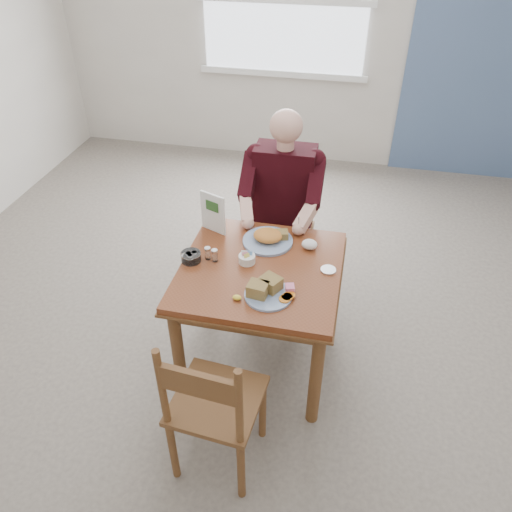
% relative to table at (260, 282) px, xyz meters
% --- Properties ---
extents(floor, '(6.00, 6.00, 0.00)m').
position_rel_table_xyz_m(floor, '(0.00, 0.00, -0.64)').
color(floor, '#5E534C').
rests_on(floor, ground).
extents(wall_back, '(5.50, 0.00, 5.50)m').
position_rel_table_xyz_m(wall_back, '(0.00, 3.00, 0.76)').
color(wall_back, silver).
rests_on(wall_back, ground).
extents(accent_panel, '(1.60, 0.02, 2.80)m').
position_rel_table_xyz_m(accent_panel, '(1.60, 2.98, 0.76)').
color(accent_panel, '#4C648E').
rests_on(accent_panel, ground).
extents(lemon_wedge, '(0.06, 0.05, 0.03)m').
position_rel_table_xyz_m(lemon_wedge, '(-0.06, -0.29, 0.13)').
color(lemon_wedge, yellow).
rests_on(lemon_wedge, table).
extents(napkin, '(0.11, 0.10, 0.06)m').
position_rel_table_xyz_m(napkin, '(0.25, 0.24, 0.14)').
color(napkin, white).
rests_on(napkin, table).
extents(metal_dish, '(0.09, 0.09, 0.01)m').
position_rel_table_xyz_m(metal_dish, '(0.38, 0.05, 0.12)').
color(metal_dish, silver).
rests_on(metal_dish, table).
extents(window, '(1.72, 0.04, 1.42)m').
position_rel_table_xyz_m(window, '(-0.40, 2.97, 0.96)').
color(window, white).
rests_on(window, wall_back).
extents(table, '(0.92, 0.92, 0.75)m').
position_rel_table_xyz_m(table, '(0.00, 0.00, 0.00)').
color(table, brown).
rests_on(table, ground).
extents(chair_far, '(0.42, 0.42, 0.95)m').
position_rel_table_xyz_m(chair_far, '(0.00, 0.80, -0.16)').
color(chair_far, brown).
rests_on(chair_far, ground).
extents(chair_near, '(0.45, 0.45, 0.95)m').
position_rel_table_xyz_m(chair_near, '(-0.07, -0.77, -0.16)').
color(chair_near, brown).
rests_on(chair_near, ground).
extents(diner, '(0.53, 0.56, 1.39)m').
position_rel_table_xyz_m(diner, '(0.00, 0.71, 0.17)').
color(diner, gray).
rests_on(diner, chair_far).
extents(near_plate, '(0.31, 0.31, 0.08)m').
position_rel_table_xyz_m(near_plate, '(0.08, -0.22, 0.14)').
color(near_plate, white).
rests_on(near_plate, table).
extents(far_plate, '(0.37, 0.37, 0.08)m').
position_rel_table_xyz_m(far_plate, '(-0.00, 0.25, 0.14)').
color(far_plate, white).
rests_on(far_plate, table).
extents(caddy, '(0.11, 0.11, 0.07)m').
position_rel_table_xyz_m(caddy, '(-0.08, 0.03, 0.14)').
color(caddy, white).
rests_on(caddy, table).
extents(shakers, '(0.09, 0.05, 0.08)m').
position_rel_table_xyz_m(shakers, '(-0.29, 0.01, 0.15)').
color(shakers, white).
rests_on(shakers, table).
extents(creamer, '(0.13, 0.13, 0.05)m').
position_rel_table_xyz_m(creamer, '(-0.40, -0.02, 0.14)').
color(creamer, white).
rests_on(creamer, table).
extents(menu, '(0.17, 0.08, 0.26)m').
position_rel_table_xyz_m(menu, '(-0.36, 0.30, 0.24)').
color(menu, white).
rests_on(menu, table).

